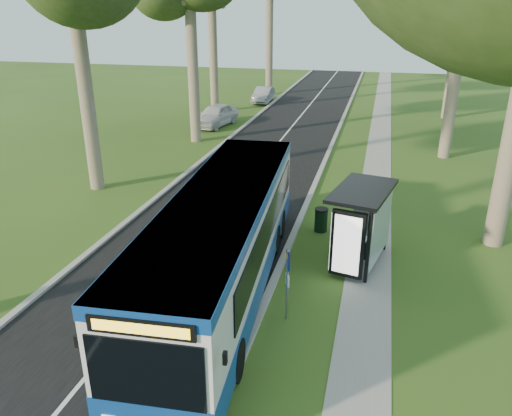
% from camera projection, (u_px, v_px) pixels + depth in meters
% --- Properties ---
extents(ground, '(120.00, 120.00, 0.00)m').
position_uv_depth(ground, '(266.00, 300.00, 15.39)').
color(ground, '#304E18').
rests_on(ground, ground).
extents(road, '(7.00, 100.00, 0.02)m').
position_uv_depth(road, '(243.00, 186.00, 25.16)').
color(road, black).
rests_on(road, ground).
extents(kerb_east, '(0.25, 100.00, 0.12)m').
position_uv_depth(kerb_east, '(312.00, 191.00, 24.35)').
color(kerb_east, '#9E9B93').
rests_on(kerb_east, ground).
extents(kerb_west, '(0.25, 100.00, 0.12)m').
position_uv_depth(kerb_west, '(178.00, 180.00, 25.93)').
color(kerb_west, '#9E9B93').
rests_on(kerb_west, ground).
extents(centre_line, '(0.12, 100.00, 0.00)m').
position_uv_depth(centre_line, '(243.00, 186.00, 25.16)').
color(centre_line, white).
rests_on(centre_line, road).
extents(footpath, '(1.50, 100.00, 0.02)m').
position_uv_depth(footpath, '(375.00, 197.00, 23.70)').
color(footpath, gray).
rests_on(footpath, ground).
extents(bus, '(3.52, 12.75, 3.34)m').
position_uv_depth(bus, '(223.00, 242.00, 15.23)').
color(bus, silver).
rests_on(bus, ground).
extents(bus_stop_sign, '(0.17, 0.30, 2.21)m').
position_uv_depth(bus_stop_sign, '(288.00, 276.00, 13.98)').
color(bus_stop_sign, gray).
rests_on(bus_stop_sign, ground).
extents(bus_shelter, '(2.37, 3.48, 2.74)m').
position_uv_depth(bus_shelter, '(365.00, 216.00, 16.60)').
color(bus_shelter, black).
rests_on(bus_shelter, ground).
extents(litter_bin, '(0.55, 0.55, 0.97)m').
position_uv_depth(litter_bin, '(321.00, 220.00, 19.98)').
color(litter_bin, black).
rests_on(litter_bin, ground).
extents(car_white, '(2.71, 5.02, 1.62)m').
position_uv_depth(car_white, '(216.00, 115.00, 37.56)').
color(car_white, silver).
rests_on(car_white, ground).
extents(car_silver, '(1.58, 4.25, 1.39)m').
position_uv_depth(car_silver, '(263.00, 95.00, 46.87)').
color(car_silver, '#989BA0').
rests_on(car_silver, ground).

